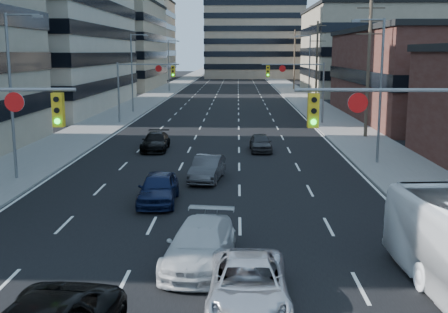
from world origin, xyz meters
TOP-DOWN VIEW (x-y plane):
  - road_surface at (0.00, 130.00)m, footprint 18.00×300.00m
  - sidewalk_left at (-11.50, 130.00)m, footprint 5.00×300.00m
  - sidewalk_right at (11.50, 130.00)m, footprint 5.00×300.00m
  - office_left_far at (-24.00, 100.00)m, footprint 20.00×30.00m
  - office_right_far at (25.00, 88.00)m, footprint 22.00×28.00m
  - bg_block_left at (-28.00, 140.00)m, footprint 24.00×24.00m
  - bg_block_right at (32.00, 130.00)m, footprint 22.00×22.00m
  - signal_near_right at (7.45, 8.00)m, footprint 6.59×0.33m
  - signal_far_left at (-7.68, 45.00)m, footprint 6.09×0.33m
  - signal_far_right at (7.68, 45.00)m, footprint 6.09×0.33m
  - utility_pole_block at (12.20, 36.00)m, footprint 2.20×0.28m
  - utility_pole_midblock at (12.20, 66.00)m, footprint 2.20×0.28m
  - utility_pole_distant at (12.20, 96.00)m, footprint 2.20×0.28m
  - streetlight_left_near at (-10.34, 20.00)m, footprint 2.03×0.22m
  - streetlight_left_mid at (-10.34, 55.00)m, footprint 2.03×0.22m
  - streetlight_left_far at (-10.34, 90.00)m, footprint 2.03×0.22m
  - streetlight_right_near at (10.34, 25.00)m, footprint 2.03×0.22m
  - streetlight_right_far at (10.34, 60.00)m, footprint 2.03×0.22m
  - white_van at (0.46, 7.76)m, footprint 2.58×5.14m
  - silver_suv at (2.00, 4.63)m, footprint 2.24×4.81m
  - sedan_blue at (-2.00, 15.47)m, footprint 1.82×4.31m
  - sedan_grey_center at (0.04, 20.25)m, footprint 1.97×4.28m
  - sedan_black_far at (-4.20, 29.76)m, footprint 1.88×4.48m
  - sedan_grey_right at (3.34, 29.57)m, footprint 1.61×3.74m

SIDE VIEW (x-z plane):
  - road_surface at x=0.00m, z-range 0.00..0.02m
  - sidewalk_left at x=-11.50m, z-range 0.00..0.15m
  - sidewalk_right at x=11.50m, z-range 0.00..0.15m
  - sedan_grey_right at x=3.34m, z-range 0.00..1.26m
  - sedan_black_far at x=-4.20m, z-range 0.00..1.29m
  - silver_suv at x=2.00m, z-range 0.00..1.34m
  - sedan_grey_center at x=0.04m, z-range 0.00..1.36m
  - white_van at x=0.46m, z-range 0.00..1.43m
  - sedan_blue at x=-2.00m, z-range 0.00..1.46m
  - signal_far_left at x=-7.68m, z-range 1.30..7.30m
  - signal_far_right at x=7.68m, z-range 1.30..7.30m
  - signal_near_right at x=7.45m, z-range 1.33..7.33m
  - streetlight_left_near at x=-10.34m, z-range 0.55..9.55m
  - streetlight_left_mid at x=-10.34m, z-range 0.55..9.55m
  - streetlight_left_far at x=-10.34m, z-range 0.55..9.55m
  - streetlight_right_near at x=10.34m, z-range 0.55..9.55m
  - streetlight_right_far at x=10.34m, z-range 0.55..9.55m
  - utility_pole_block at x=12.20m, z-range 0.28..11.28m
  - utility_pole_midblock at x=12.20m, z-range 0.28..11.28m
  - utility_pole_distant at x=12.20m, z-range 0.28..11.28m
  - bg_block_right at x=32.00m, z-range 0.00..12.00m
  - office_right_far at x=25.00m, z-range 0.00..14.00m
  - office_left_far at x=-24.00m, z-range 0.00..16.00m
  - bg_block_left at x=-28.00m, z-range 0.00..20.00m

